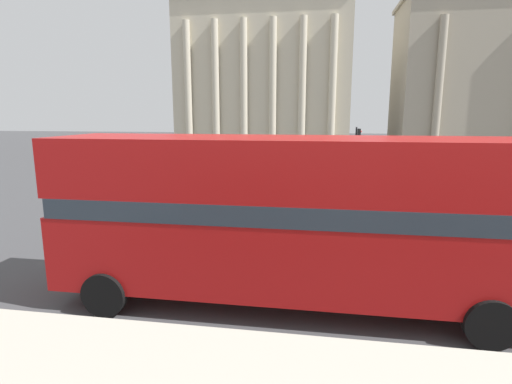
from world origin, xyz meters
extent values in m
cylinder|color=black|center=(2.23, 7.94, 0.51)|extent=(1.03, 0.22, 1.03)
cylinder|color=black|center=(2.23, 5.46, 0.51)|extent=(1.03, 0.22, 1.03)
cylinder|color=black|center=(-5.86, 7.94, 0.51)|extent=(1.03, 0.22, 1.03)
cylinder|color=black|center=(-5.86, 5.46, 0.51)|extent=(1.03, 0.22, 1.03)
cube|color=#B71414|center=(-1.81, 6.70, 1.38)|extent=(10.90, 2.48, 1.73)
cube|color=#2D3842|center=(-1.81, 6.70, 2.47)|extent=(10.68, 2.51, 0.45)
cube|color=#B71414|center=(-1.81, 6.70, 3.35)|extent=(10.90, 2.48, 1.32)
cube|color=beige|center=(-9.02, 55.79, 9.43)|extent=(22.65, 14.55, 18.86)
cube|color=#B7AD93|center=(-9.02, 55.79, 19.11)|extent=(23.25, 15.15, 0.50)
cylinder|color=beige|center=(-18.08, 48.06, 8.01)|extent=(0.90, 0.90, 16.03)
cylinder|color=beige|center=(-14.46, 48.06, 8.01)|extent=(0.90, 0.90, 16.03)
cylinder|color=beige|center=(-10.83, 48.06, 8.01)|extent=(0.90, 0.90, 16.03)
cylinder|color=beige|center=(-7.21, 48.06, 8.01)|extent=(0.90, 0.90, 16.03)
cylinder|color=beige|center=(-3.59, 48.06, 8.01)|extent=(0.90, 0.90, 16.03)
cylinder|color=beige|center=(0.04, 48.06, 8.01)|extent=(0.90, 0.90, 16.03)
cylinder|color=#A39984|center=(12.02, 47.58, 7.71)|extent=(0.90, 0.90, 15.42)
cylinder|color=black|center=(3.72, 9.37, 1.96)|extent=(0.12, 0.12, 3.92)
cube|color=black|center=(3.90, 9.37, 3.47)|extent=(0.20, 0.24, 0.70)
cylinder|color=black|center=(-3.40, 17.35, 1.63)|extent=(0.12, 0.12, 3.26)
cube|color=black|center=(-3.22, 17.35, 2.81)|extent=(0.20, 0.24, 0.70)
sphere|color=red|center=(-3.11, 17.35, 2.96)|extent=(0.14, 0.14, 0.14)
cylinder|color=black|center=(1.22, 25.74, 1.85)|extent=(0.12, 0.12, 3.70)
cube|color=black|center=(1.40, 25.74, 3.25)|extent=(0.20, 0.24, 0.70)
sphere|color=red|center=(1.51, 25.74, 3.40)|extent=(0.14, 0.14, 0.14)
cylinder|color=black|center=(-6.28, 28.55, 0.30)|extent=(0.60, 0.18, 0.60)
cylinder|color=black|center=(-6.28, 26.80, 0.30)|extent=(0.60, 0.18, 0.60)
cylinder|color=black|center=(-9.08, 28.55, 0.30)|extent=(0.60, 0.18, 0.60)
cylinder|color=black|center=(-9.08, 26.80, 0.30)|extent=(0.60, 0.18, 0.60)
cube|color=#B2B5BA|center=(-7.68, 27.68, 0.57)|extent=(4.20, 1.75, 0.55)
cube|color=#2D3842|center=(-7.88, 27.68, 1.10)|extent=(1.89, 1.61, 0.50)
cylinder|color=#282B33|center=(-7.36, 20.55, 0.42)|extent=(0.14, 0.14, 0.84)
cylinder|color=#282B33|center=(-7.18, 20.55, 0.42)|extent=(0.14, 0.14, 0.84)
cylinder|color=slate|center=(-7.27, 20.55, 1.18)|extent=(0.32, 0.32, 0.67)
sphere|color=tan|center=(-7.27, 20.55, 1.63)|extent=(0.23, 0.23, 0.23)
cylinder|color=#282B33|center=(3.20, 24.69, 0.42)|extent=(0.14, 0.14, 0.85)
cylinder|color=#282B33|center=(3.38, 24.69, 0.42)|extent=(0.14, 0.14, 0.85)
cylinder|color=black|center=(3.29, 24.69, 1.18)|extent=(0.32, 0.32, 0.67)
sphere|color=tan|center=(3.29, 24.69, 1.63)|extent=(0.23, 0.23, 0.23)
camera|label=1|loc=(-1.13, -2.27, 4.51)|focal=28.00mm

